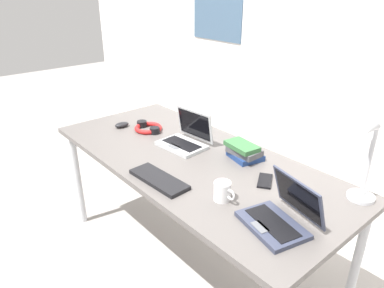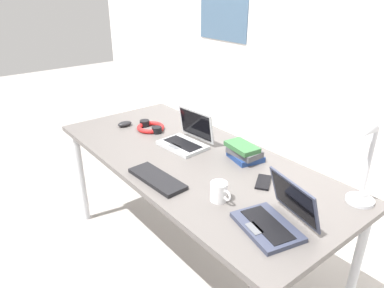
# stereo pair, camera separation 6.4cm
# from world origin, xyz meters

# --- Properties ---
(ground_plane) EXTENTS (12.00, 12.00, 0.00)m
(ground_plane) POSITION_xyz_m (0.00, 0.00, 0.00)
(ground_plane) COLOR gray
(wall_back) EXTENTS (6.00, 0.13, 2.60)m
(wall_back) POSITION_xyz_m (-0.00, 1.10, 1.30)
(wall_back) COLOR silver
(wall_back) RESTS_ON ground_plane
(desk) EXTENTS (1.80, 0.80, 0.74)m
(desk) POSITION_xyz_m (0.00, 0.00, 0.68)
(desk) COLOR #595451
(desk) RESTS_ON ground_plane
(desk_lamp) EXTENTS (0.12, 0.18, 0.40)m
(desk_lamp) POSITION_xyz_m (0.80, 0.28, 0.94)
(desk_lamp) COLOR silver
(desk_lamp) RESTS_ON desk
(laptop_near_lamp) EXTENTS (0.29, 0.24, 0.20)m
(laptop_near_lamp) POSITION_xyz_m (-0.14, 0.07, 0.78)
(laptop_near_lamp) COLOR #B7BABC
(laptop_near_lamp) RESTS_ON desk
(laptop_back_right) EXTENTS (0.31, 0.30, 0.19)m
(laptop_back_right) POSITION_xyz_m (0.68, -0.12, 0.78)
(laptop_back_right) COLOR #33384C
(laptop_back_right) RESTS_ON desk
(external_keyboard) EXTENTS (0.34, 0.14, 0.02)m
(external_keyboard) POSITION_xyz_m (0.09, -0.29, 0.75)
(external_keyboard) COLOR black
(external_keyboard) RESTS_ON desk
(computer_mouse) EXTENTS (0.06, 0.10, 0.03)m
(computer_mouse) POSITION_xyz_m (-0.64, -0.07, 0.76)
(computer_mouse) COLOR black
(computer_mouse) RESTS_ON desk
(cell_phone) EXTENTS (0.13, 0.15, 0.01)m
(cell_phone) POSITION_xyz_m (0.43, 0.10, 0.74)
(cell_phone) COLOR black
(cell_phone) RESTS_ON desk
(headphones) EXTENTS (0.21, 0.18, 0.04)m
(headphones) POSITION_xyz_m (-0.49, 0.04, 0.76)
(headphones) COLOR red
(headphones) RESTS_ON desk
(book_stack) EXTENTS (0.21, 0.18, 0.09)m
(book_stack) POSITION_xyz_m (0.19, 0.21, 0.78)
(book_stack) COLOR navy
(book_stack) RESTS_ON desk
(coffee_mug) EXTENTS (0.11, 0.08, 0.09)m
(coffee_mug) POSITION_xyz_m (0.41, -0.17, 0.78)
(coffee_mug) COLOR white
(coffee_mug) RESTS_ON desk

